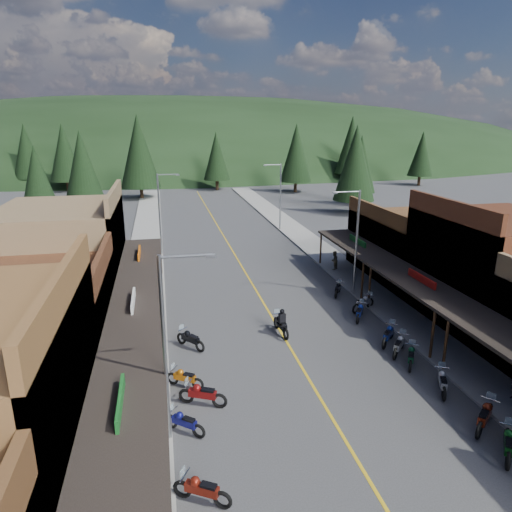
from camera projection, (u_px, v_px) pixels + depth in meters
ground at (294, 354)px, 25.94m from camera, size 220.00×220.00×0.00m
centerline at (236, 256)px, 44.71m from camera, size 0.15×90.00×0.01m
sidewalk_west at (145, 261)px, 42.97m from camera, size 3.40×94.00×0.15m
sidewalk_east at (320, 251)px, 46.42m from camera, size 3.40×94.00×0.15m
shop_west_2 at (36, 322)px, 24.10m from camera, size 10.90×9.00×6.20m
shop_west_3 at (67, 254)px, 32.83m from camera, size 10.90×10.20×8.20m
shop_east_2 at (494, 270)px, 29.27m from camera, size 10.90×9.00×8.20m
shop_east_3 at (413, 247)px, 38.56m from camera, size 10.90×10.20×6.20m
streetlight_0 at (168, 342)px, 17.67m from camera, size 2.16×0.18×8.00m
streetlight_1 at (161, 211)px, 43.96m from camera, size 2.16×0.18×8.00m
streetlight_2 at (355, 238)px, 33.57m from camera, size 2.16×0.18×8.00m
streetlight_3 at (279, 194)px, 54.22m from camera, size 2.16×0.18×8.00m
ridge_hill at (179, 162)px, 152.67m from camera, size 310.00×140.00×60.00m
pine_1 at (64, 153)px, 84.86m from camera, size 5.88×5.88×12.50m
pine_2 at (139, 151)px, 76.16m from camera, size 6.72×6.72×14.00m
pine_3 at (216, 156)px, 86.86m from camera, size 5.04×5.04×11.00m
pine_4 at (296, 153)px, 83.79m from camera, size 5.88×5.88×12.50m
pine_5 at (351, 145)px, 98.01m from camera, size 6.72×6.72×14.00m
pine_6 at (422, 154)px, 93.30m from camera, size 5.04×5.04×11.00m
pine_7 at (26, 151)px, 88.91m from camera, size 5.88×5.88×12.50m
pine_8 at (37, 177)px, 57.45m from camera, size 4.48×4.48×10.00m
pine_9 at (361, 164)px, 71.14m from camera, size 4.93×4.93×10.80m
pine_10 at (82, 164)px, 67.40m from camera, size 5.38×5.38×11.60m
pine_11 at (355, 163)px, 63.55m from camera, size 5.82×5.82×12.40m
bike_west_4 at (202, 489)px, 15.60m from camera, size 2.21×1.69×1.22m
bike_west_5 at (184, 421)px, 19.17m from camera, size 1.97×1.78×1.14m
bike_west_6 at (203, 393)px, 21.01m from camera, size 2.39×1.68×1.31m
bike_west_7 at (185, 377)px, 22.51m from camera, size 2.05×1.64×1.14m
bike_west_8 at (190, 338)px, 26.43m from camera, size 1.94×2.14×1.24m
bike_east_3 at (508, 443)px, 17.80m from camera, size 1.94×2.17×1.25m
bike_east_4 at (485, 415)px, 19.43m from camera, size 2.30×2.08×1.33m
bike_east_5 at (443, 381)px, 22.11m from camera, size 1.59×2.22×1.22m
bike_east_6 at (411, 356)px, 24.53m from camera, size 1.68×2.13×1.19m
bike_east_7 at (399, 344)px, 25.73m from camera, size 2.00×2.07×1.23m
bike_east_8 at (388, 334)px, 26.94m from camera, size 2.04×2.12×1.26m
bike_east_9 at (360, 311)px, 30.25m from camera, size 1.74×2.14×1.20m
bike_east_10 at (363, 302)px, 31.68m from camera, size 2.28×1.66×1.25m
bike_east_11 at (338, 289)px, 34.52m from camera, size 1.56×1.96×1.09m
rider_on_bike at (281, 323)px, 28.16m from camera, size 1.02×2.40×1.78m
pedestrian_east_b at (334, 260)px, 40.09m from camera, size 0.92×0.89×1.68m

